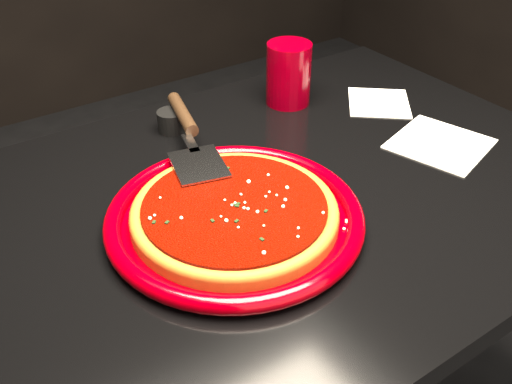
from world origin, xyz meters
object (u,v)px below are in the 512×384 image
pizza_server (191,134)px  table (262,343)px  ramekin (171,121)px  cup (289,74)px  plate (235,217)px

pizza_server → table: bearing=-61.7°
ramekin → cup: bearing=-6.2°
plate → pizza_server: 0.21m
pizza_server → plate: bearing=-87.0°
plate → cup: 0.44m
table → cup: cup is taller
cup → ramekin: cup is taller
plate → cup: size_ratio=3.06×
table → pizza_server: 0.46m
plate → table: bearing=26.8°
plate → ramekin: 0.33m
pizza_server → cup: (0.28, 0.08, 0.02)m
table → ramekin: (-0.03, 0.28, 0.40)m
table → cup: size_ratio=9.23×
pizza_server → cup: 0.29m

